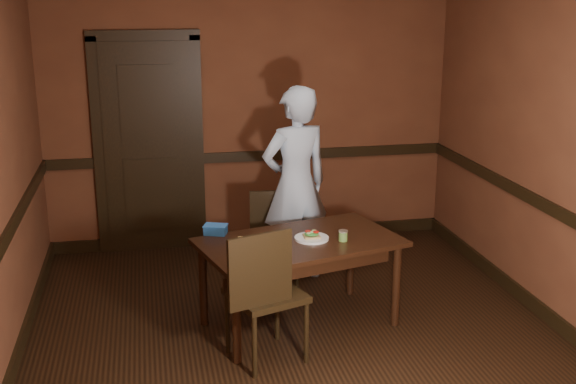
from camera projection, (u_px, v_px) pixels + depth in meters
name	position (u px, v px, depth m)	size (l,w,h in m)	color
floor	(297.00, 340.00, 5.36)	(4.00, 4.50, 0.01)	black
wall_back	(250.00, 111.00, 7.12)	(4.00, 0.02, 2.70)	#572D1A
wall_front	(416.00, 294.00, 2.87)	(4.00, 0.02, 2.70)	#572D1A
wall_right	(560.00, 151.00, 5.37)	(0.02, 4.50, 2.70)	#572D1A
dado_back	(251.00, 156.00, 7.22)	(4.00, 0.03, 0.10)	black
dado_left	(3.00, 244.00, 4.74)	(0.03, 4.50, 0.10)	black
dado_right	(552.00, 209.00, 5.49)	(0.03, 4.50, 0.10)	black
baseboard_back	(252.00, 235.00, 7.45)	(4.00, 0.03, 0.12)	black
baseboard_left	(16.00, 359.00, 4.97)	(0.03, 4.50, 0.12)	black
baseboard_right	(542.00, 310.00, 5.72)	(0.03, 4.50, 0.12)	black
door	(149.00, 142.00, 6.97)	(1.05, 0.07, 2.20)	black
dining_table	(299.00, 283.00, 5.52)	(1.48, 0.83, 0.69)	black
chair_far	(277.00, 241.00, 6.26)	(0.38, 0.38, 0.82)	black
chair_near	(266.00, 292.00, 4.98)	(0.47, 0.47, 1.00)	black
person	(295.00, 185.00, 6.30)	(0.63, 0.42, 1.74)	silver
sandwich_plate	(312.00, 237.00, 5.44)	(0.26, 0.26, 0.07)	silver
sauce_jar	(343.00, 236.00, 5.40)	(0.07, 0.07, 0.08)	#5C8438
cheese_saucer	(246.00, 242.00, 5.34)	(0.16, 0.16, 0.05)	silver
food_tub	(216.00, 229.00, 5.55)	(0.21, 0.17, 0.07)	blue
wrapped_veg	(255.00, 253.00, 5.07)	(0.06, 0.06, 0.22)	#17561F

